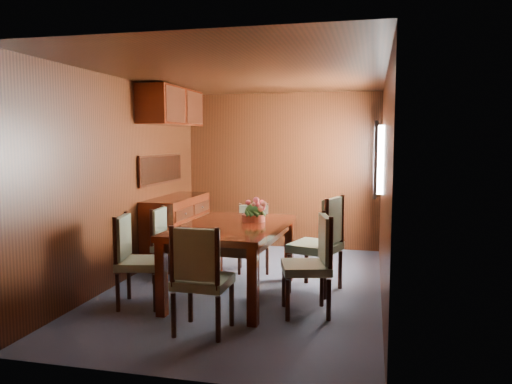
% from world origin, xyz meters
% --- Properties ---
extents(ground, '(4.50, 4.50, 0.00)m').
position_xyz_m(ground, '(0.00, 0.00, 0.00)').
color(ground, '#3B3F50').
rests_on(ground, ground).
extents(room_shell, '(3.06, 4.52, 2.41)m').
position_xyz_m(room_shell, '(-0.10, 0.33, 1.63)').
color(room_shell, black).
rests_on(room_shell, ground).
extents(sideboard, '(0.48, 1.40, 0.90)m').
position_xyz_m(sideboard, '(-1.25, 1.00, 0.45)').
color(sideboard, '#381107').
rests_on(sideboard, ground).
extents(dining_table, '(1.12, 1.72, 0.78)m').
position_xyz_m(dining_table, '(-0.07, -0.35, 0.67)').
color(dining_table, '#381107').
rests_on(dining_table, ground).
extents(chair_left_near, '(0.51, 0.52, 0.94)m').
position_xyz_m(chair_left_near, '(-0.96, -0.86, 0.52)').
color(chair_left_near, black).
rests_on(chair_left_near, ground).
extents(chair_left_far, '(0.42, 0.43, 0.88)m').
position_xyz_m(chair_left_far, '(-1.00, 0.08, 0.49)').
color(chair_left_far, black).
rests_on(chair_left_far, ground).
extents(chair_right_near, '(0.55, 0.56, 0.98)m').
position_xyz_m(chair_right_near, '(0.84, -0.68, 0.54)').
color(chair_right_near, black).
rests_on(chair_right_near, ground).
extents(chair_right_far, '(0.62, 0.63, 1.08)m').
position_xyz_m(chair_right_far, '(0.86, 0.03, 0.60)').
color(chair_right_far, black).
rests_on(chair_right_far, ground).
extents(chair_head, '(0.47, 0.45, 0.97)m').
position_xyz_m(chair_head, '(-0.04, -1.44, 0.54)').
color(chair_head, black).
rests_on(chair_head, ground).
extents(chair_foot, '(0.48, 0.47, 0.85)m').
position_xyz_m(chair_foot, '(-0.10, 0.77, 0.47)').
color(chair_foot, black).
rests_on(chair_foot, ground).
extents(flower_centerpiece, '(0.28, 0.28, 0.28)m').
position_xyz_m(flower_centerpiece, '(0.11, -0.10, 0.92)').
color(flower_centerpiece, '#BE563A').
rests_on(flower_centerpiece, dining_table).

